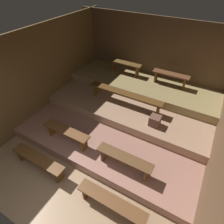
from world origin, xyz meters
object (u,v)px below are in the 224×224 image
bench_lower_left (67,132)px  bench_lower_right (124,159)px  bench_middle_center (125,95)px  wooden_crate_middle (155,121)px  bench_floor_left (38,160)px  bench_upper_right (171,76)px  bench_upper_left (125,65)px  bench_floor_right (112,203)px

bench_lower_left → bench_lower_right: same height
bench_middle_center → wooden_crate_middle: bearing=-21.4°
bench_floor_left → bench_upper_right: bench_upper_right is taller
bench_floor_left → bench_lower_right: (1.86, 0.88, 0.26)m
bench_floor_left → bench_lower_right: bench_lower_right is taller
bench_lower_left → bench_middle_center: 2.08m
bench_lower_right → bench_upper_left: bench_upper_left is taller
wooden_crate_middle → bench_upper_right: bearing=95.9°
bench_floor_left → bench_upper_left: bench_upper_left is taller
bench_upper_right → wooden_crate_middle: bench_upper_right is taller
bench_lower_right → bench_upper_right: size_ratio=1.12×
bench_middle_center → bench_upper_left: size_ratio=2.02×
bench_floor_right → bench_lower_left: (-1.86, 0.88, 0.26)m
bench_floor_left → wooden_crate_middle: 3.13m
bench_lower_left → bench_upper_left: 3.35m
bench_floor_left → bench_lower_left: 0.93m
bench_floor_right → wooden_crate_middle: wooden_crate_middle is taller
bench_lower_left → bench_floor_right: bearing=-25.4°
bench_lower_left → bench_lower_right: (1.68, 0.00, 0.00)m
bench_upper_right → bench_floor_right: bearing=-87.4°
bench_floor_left → bench_upper_right: (1.84, 4.19, 0.78)m
bench_floor_left → bench_lower_left: bearing=78.8°
bench_floor_left → bench_lower_left: bench_lower_left is taller
bench_floor_left → bench_upper_left: (0.19, 4.19, 0.78)m
bench_upper_left → bench_lower_right: bearing=-63.3°
bench_lower_right → wooden_crate_middle: bearing=83.4°
bench_lower_right → bench_upper_right: bench_upper_right is taller
bench_floor_right → bench_lower_left: size_ratio=1.12×
bench_lower_right → wooden_crate_middle: wooden_crate_middle is taller
bench_lower_left → bench_upper_right: (1.66, 3.31, 0.52)m
bench_lower_left → bench_lower_right: size_ratio=1.00×
bench_floor_right → wooden_crate_middle: 2.39m
bench_middle_center → wooden_crate_middle: bench_middle_center is taller
bench_lower_right → wooden_crate_middle: size_ratio=4.75×
wooden_crate_middle → bench_lower_left: bearing=-141.3°
bench_upper_right → wooden_crate_middle: 1.89m
bench_upper_right → wooden_crate_middle: (0.19, -1.83, -0.44)m
bench_upper_right → bench_lower_left: bearing=-116.7°
bench_floor_right → wooden_crate_middle: size_ratio=5.33×
bench_middle_center → wooden_crate_middle: (1.15, -0.45, -0.20)m
bench_lower_left → bench_middle_center: size_ratio=0.56×
bench_floor_left → bench_lower_right: size_ratio=1.12×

